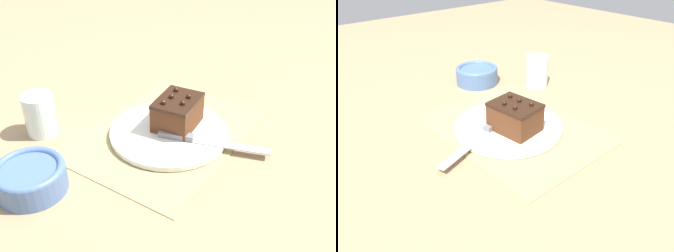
{
  "view_description": "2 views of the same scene",
  "coord_description": "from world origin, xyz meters",
  "views": [
    {
      "loc": [
        -0.66,
        -0.44,
        0.54
      ],
      "look_at": [
        -0.02,
        -0.02,
        0.04
      ],
      "focal_mm": 42.0,
      "sensor_mm": 36.0,
      "label": 1
    },
    {
      "loc": [
        0.55,
        -0.5,
        0.45
      ],
      "look_at": [
        0.02,
        -0.04,
        0.03
      ],
      "focal_mm": 35.0,
      "sensor_mm": 36.0,
      "label": 2
    }
  ],
  "objects": [
    {
      "name": "drinking_glass",
      "position": [
        -0.16,
        0.25,
        0.05
      ],
      "size": [
        0.07,
        0.07,
        0.1
      ],
      "color": "silver",
      "rests_on": "ground_plane"
    },
    {
      "name": "ground_plane",
      "position": [
        0.0,
        0.0,
        0.0
      ],
      "size": [
        3.0,
        3.0,
        0.0
      ],
      "primitive_type": "plane",
      "color": "#9E7F5B"
    },
    {
      "name": "serving_knife",
      "position": [
        -0.01,
        -0.08,
        0.02
      ],
      "size": [
        0.1,
        0.25,
        0.01
      ],
      "rotation": [
        0.0,
        0.0,
        3.46
      ],
      "color": "slate",
      "rests_on": "cake_plate"
    },
    {
      "name": "placemat_woven",
      "position": [
        0.0,
        0.0,
        0.0
      ],
      "size": [
        0.46,
        0.34,
        0.0
      ],
      "primitive_type": "cube",
      "color": "tan",
      "rests_on": "ground_plane"
    },
    {
      "name": "chocolate_cake",
      "position": [
        0.02,
        -0.02,
        0.05
      ],
      "size": [
        0.13,
        0.11,
        0.08
      ],
      "rotation": [
        0.0,
        0.0,
        0.13
      ],
      "color": "#512D19",
      "rests_on": "cake_plate"
    },
    {
      "name": "cake_plate",
      "position": [
        -0.01,
        -0.01,
        0.01
      ],
      "size": [
        0.28,
        0.28,
        0.01
      ],
      "color": "white",
      "rests_on": "placemat_woven"
    },
    {
      "name": "small_bowl",
      "position": [
        -0.31,
        0.11,
        0.03
      ],
      "size": [
        0.14,
        0.14,
        0.06
      ],
      "color": "#4C6B9E",
      "rests_on": "ground_plane"
    }
  ]
}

